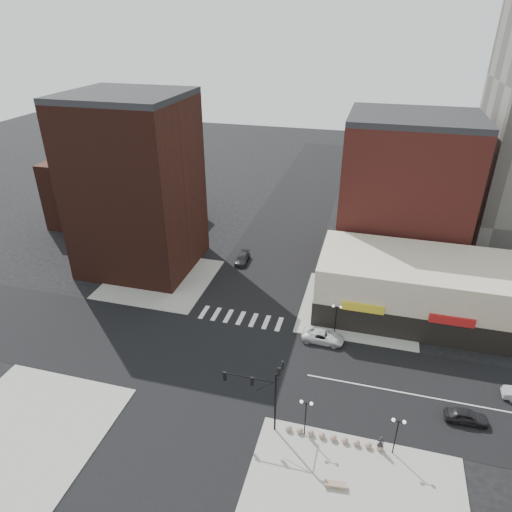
% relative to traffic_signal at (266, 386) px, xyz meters
% --- Properties ---
extents(ground, '(240.00, 240.00, 0.00)m').
position_rel_traffic_signal_xyz_m(ground, '(-7.24, 7.83, -4.96)').
color(ground, black).
rests_on(ground, ground).
extents(road_ew, '(200.00, 14.00, 0.02)m').
position_rel_traffic_signal_xyz_m(road_ew, '(-7.24, 7.83, -4.95)').
color(road_ew, black).
rests_on(road_ew, ground).
extents(road_ns, '(14.00, 200.00, 0.02)m').
position_rel_traffic_signal_xyz_m(road_ns, '(-7.24, 7.83, -4.95)').
color(road_ns, black).
rests_on(road_ns, ground).
extents(sidewalk_nw, '(15.00, 15.00, 0.12)m').
position_rel_traffic_signal_xyz_m(sidewalk_nw, '(-21.74, 22.33, -4.90)').
color(sidewalk_nw, gray).
rests_on(sidewalk_nw, ground).
extents(sidewalk_ne, '(15.00, 15.00, 0.12)m').
position_rel_traffic_signal_xyz_m(sidewalk_ne, '(7.26, 22.33, -4.90)').
color(sidewalk_ne, gray).
rests_on(sidewalk_ne, ground).
extents(sidewalk_se, '(18.00, 14.00, 0.12)m').
position_rel_traffic_signal_xyz_m(sidewalk_se, '(8.76, -6.17, -4.90)').
color(sidewalk_se, gray).
rests_on(sidewalk_se, ground).
extents(sidewalk_sw, '(15.00, 15.00, 0.12)m').
position_rel_traffic_signal_xyz_m(sidewalk_sw, '(-21.74, -6.67, -4.90)').
color(sidewalk_sw, gray).
rests_on(sidewalk_sw, ground).
extents(building_nw, '(16.00, 15.00, 25.00)m').
position_rel_traffic_signal_xyz_m(building_nw, '(-26.24, 26.33, 7.54)').
color(building_nw, '#351711').
rests_on(building_nw, ground).
extents(building_nw_low, '(20.00, 18.00, 12.00)m').
position_rel_traffic_signal_xyz_m(building_nw_low, '(-39.24, 41.83, 1.04)').
color(building_nw_low, '#351711').
rests_on(building_nw_low, ground).
extents(building_ne_midrise, '(18.00, 15.00, 22.00)m').
position_rel_traffic_signal_xyz_m(building_ne_midrise, '(11.76, 37.33, 6.04)').
color(building_ne_midrise, maroon).
rests_on(building_ne_midrise, ground).
extents(building_ne_row, '(24.20, 12.20, 8.00)m').
position_rel_traffic_signal_xyz_m(building_ne_row, '(13.76, 22.83, -1.66)').
color(building_ne_row, beige).
rests_on(building_ne_row, ground).
extents(traffic_signal, '(5.59, 3.09, 7.77)m').
position_rel_traffic_signal_xyz_m(traffic_signal, '(0.00, 0.00, 0.00)').
color(traffic_signal, black).
rests_on(traffic_signal, ground).
extents(street_lamp_se_a, '(1.22, 0.32, 4.16)m').
position_rel_traffic_signal_xyz_m(street_lamp_se_a, '(3.76, -0.17, -1.67)').
color(street_lamp_se_a, black).
rests_on(street_lamp_se_a, sidewalk_se).
extents(street_lamp_se_b, '(1.22, 0.32, 4.16)m').
position_rel_traffic_signal_xyz_m(street_lamp_se_b, '(11.76, -0.17, -1.67)').
color(street_lamp_se_b, black).
rests_on(street_lamp_se_b, sidewalk_se).
extents(street_lamp_ne, '(1.22, 0.32, 4.16)m').
position_rel_traffic_signal_xyz_m(street_lamp_ne, '(4.76, 15.83, -1.67)').
color(street_lamp_ne, black).
rests_on(street_lamp_ne, sidewalk_ne).
extents(bollard_row, '(9.00, 0.60, 0.60)m').
position_rel_traffic_signal_xyz_m(bollard_row, '(6.46, -0.17, -4.54)').
color(bollard_row, '#876B5D').
rests_on(bollard_row, sidewalk_se).
extents(white_suv, '(5.08, 2.41, 1.40)m').
position_rel_traffic_signal_xyz_m(white_suv, '(3.55, 14.12, -4.26)').
color(white_suv, silver).
rests_on(white_suv, ground).
extents(dark_sedan_east, '(4.08, 1.79, 1.37)m').
position_rel_traffic_signal_xyz_m(dark_sedan_east, '(18.55, 5.47, -4.28)').
color(dark_sedan_east, black).
rests_on(dark_sedan_east, ground).
extents(dark_sedan_north, '(1.97, 4.49, 1.28)m').
position_rel_traffic_signal_xyz_m(dark_sedan_north, '(-11.42, 30.51, -4.32)').
color(dark_sedan_north, black).
rests_on(dark_sedan_north, ground).
extents(pedestrian, '(0.63, 0.42, 1.72)m').
position_rel_traffic_signal_xyz_m(pedestrian, '(10.61, -0.17, -3.98)').
color(pedestrian, '#252328').
rests_on(pedestrian, sidewalk_se).
extents(stone_bench, '(1.87, 0.74, 0.43)m').
position_rel_traffic_signal_xyz_m(stone_bench, '(7.17, -4.86, -4.61)').
color(stone_bench, gray).
rests_on(stone_bench, sidewalk_se).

